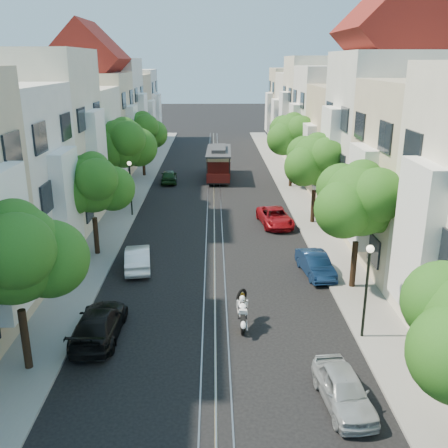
{
  "coord_description": "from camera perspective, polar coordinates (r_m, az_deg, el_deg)",
  "views": [
    {
      "loc": [
        -0.02,
        -14.73,
        11.36
      ],
      "look_at": [
        0.57,
        13.23,
        2.2
      ],
      "focal_mm": 40.0,
      "sensor_mm": 36.0,
      "label": 1
    }
  ],
  "objects": [
    {
      "name": "lane_line",
      "position": [
        44.21,
        -1.14,
        3.25
      ],
      "size": [
        0.08,
        80.0,
        0.01
      ],
      "primitive_type": "cube",
      "color": "tan",
      "rests_on": "ground"
    },
    {
      "name": "sportbike_rider",
      "position": [
        22.36,
        2.11,
        -9.81
      ],
      "size": [
        0.57,
        1.97,
        1.64
      ],
      "rotation": [
        0.0,
        0.0,
        -0.01
      ],
      "color": "black",
      "rests_on": "ground"
    },
    {
      "name": "tree_w_d",
      "position": [
        51.64,
        -9.27,
        10.39
      ],
      "size": [
        4.84,
        3.99,
        6.52
      ],
      "color": "black",
      "rests_on": "ground"
    },
    {
      "name": "tree_w_b",
      "position": [
        30.38,
        -14.77,
        4.29
      ],
      "size": [
        4.72,
        3.87,
        6.27
      ],
      "color": "black",
      "rests_on": "ground"
    },
    {
      "name": "tree_e_b",
      "position": [
        25.67,
        15.34,
        2.52
      ],
      "size": [
        4.93,
        4.08,
        6.68
      ],
      "color": "black",
      "rests_on": "ground"
    },
    {
      "name": "tree_e_c",
      "position": [
        36.1,
        10.53,
        7.04
      ],
      "size": [
        4.84,
        3.99,
        6.52
      ],
      "color": "black",
      "rests_on": "ground"
    },
    {
      "name": "parked_car_w_far",
      "position": [
        49.19,
        -6.31,
        5.45
      ],
      "size": [
        1.73,
        3.85,
        1.29
      ],
      "primitive_type": "imported",
      "rotation": [
        0.0,
        0.0,
        3.2
      ],
      "color": "black",
      "rests_on": "ground"
    },
    {
      "name": "cable_car",
      "position": [
        50.49,
        -0.6,
        7.16
      ],
      "size": [
        2.6,
        7.72,
        2.94
      ],
      "rotation": [
        0.0,
        0.0,
        -0.03
      ],
      "color": "black",
      "rests_on": "ground"
    },
    {
      "name": "parked_car_w_near",
      "position": [
        22.39,
        -14.11,
        -10.99
      ],
      "size": [
        1.93,
        4.62,
        1.33
      ],
      "primitive_type": "imported",
      "rotation": [
        0.0,
        0.0,
        3.13
      ],
      "color": "black",
      "rests_on": "ground"
    },
    {
      "name": "rail_right",
      "position": [
        44.21,
        -0.43,
        3.27
      ],
      "size": [
        0.06,
        80.0,
        0.02
      ],
      "primitive_type": "cube",
      "color": "gray",
      "rests_on": "ground"
    },
    {
      "name": "parked_car_e_near",
      "position": [
        18.52,
        13.51,
        -17.9
      ],
      "size": [
        1.8,
        3.75,
        1.24
      ],
      "primitive_type": "imported",
      "rotation": [
        0.0,
        0.0,
        0.1
      ],
      "color": "#9EA4A9",
      "rests_on": "ground"
    },
    {
      "name": "parked_car_e_mid",
      "position": [
        28.24,
        10.4,
        -4.54
      ],
      "size": [
        1.79,
        3.89,
        1.23
      ],
      "primitive_type": "imported",
      "rotation": [
        0.0,
        0.0,
        0.13
      ],
      "color": "#0D2141",
      "rests_on": "ground"
    },
    {
      "name": "tree_w_a",
      "position": [
        19.33,
        -22.77,
        -3.4
      ],
      "size": [
        4.93,
        4.08,
        6.68
      ],
      "color": "black",
      "rests_on": "ground"
    },
    {
      "name": "ground",
      "position": [
        44.21,
        -1.14,
        3.25
      ],
      "size": [
        200.0,
        200.0,
        0.0
      ],
      "primitive_type": "plane",
      "color": "black",
      "rests_on": "ground"
    },
    {
      "name": "lamp_east",
      "position": [
        21.52,
        16.07,
        -5.92
      ],
      "size": [
        0.32,
        0.32,
        4.16
      ],
      "color": "black",
      "rests_on": "ground"
    },
    {
      "name": "sidewalk_east",
      "position": [
        44.79,
        8.19,
        3.34
      ],
      "size": [
        2.5,
        80.0,
        0.12
      ],
      "primitive_type": "cube",
      "color": "gray",
      "rests_on": "ground"
    },
    {
      "name": "rail_left",
      "position": [
        44.21,
        -1.86,
        3.26
      ],
      "size": [
        0.06,
        80.0,
        0.02
      ],
      "primitive_type": "cube",
      "color": "gray",
      "rests_on": "ground"
    },
    {
      "name": "sidewalk_west",
      "position": [
        44.78,
        -10.47,
        3.22
      ],
      "size": [
        2.5,
        80.0,
        0.12
      ],
      "primitive_type": "cube",
      "color": "gray",
      "rests_on": "ground"
    },
    {
      "name": "parked_car_w_mid",
      "position": [
        28.98,
        -9.83,
        -3.84
      ],
      "size": [
        1.89,
        4.09,
        1.3
      ],
      "primitive_type": "imported",
      "rotation": [
        0.0,
        0.0,
        3.28
      ],
      "color": "white",
      "rests_on": "ground"
    },
    {
      "name": "rail_slot",
      "position": [
        44.21,
        -1.14,
        3.26
      ],
      "size": [
        0.06,
        80.0,
        0.02
      ],
      "primitive_type": "cube",
      "color": "gray",
      "rests_on": "ground"
    },
    {
      "name": "tree_e_d",
      "position": [
        46.73,
        7.89,
        9.99
      ],
      "size": [
        5.01,
        4.16,
        6.85
      ],
      "color": "black",
      "rests_on": "ground"
    },
    {
      "name": "parked_car_e_far",
      "position": [
        36.24,
        5.86,
        0.8
      ],
      "size": [
        2.58,
        4.67,
        1.24
      ],
      "primitive_type": "imported",
      "rotation": [
        0.0,
        0.0,
        0.12
      ],
      "color": "maroon",
      "rests_on": "ground"
    },
    {
      "name": "tree_w_c",
      "position": [
        40.82,
        -11.37,
        8.93
      ],
      "size": [
        5.13,
        4.28,
        7.09
      ],
      "color": "black",
      "rests_on": "ground"
    },
    {
      "name": "townhouses_east",
      "position": [
        44.7,
        14.44,
        9.64
      ],
      "size": [
        7.75,
        72.0,
        12.0
      ],
      "color": "beige",
      "rests_on": "ground"
    },
    {
      "name": "lamp_west",
      "position": [
        38.22,
        -10.67,
        4.95
      ],
      "size": [
        0.32,
        0.32,
        4.16
      ],
      "color": "black",
      "rests_on": "ground"
    },
    {
      "name": "townhouses_west",
      "position": [
        44.7,
        -16.79,
        9.31
      ],
      "size": [
        7.75,
        72.0,
        11.76
      ],
      "color": "silver",
      "rests_on": "ground"
    }
  ]
}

